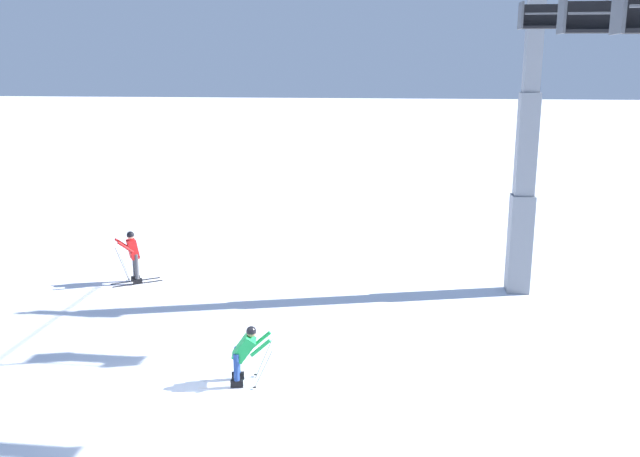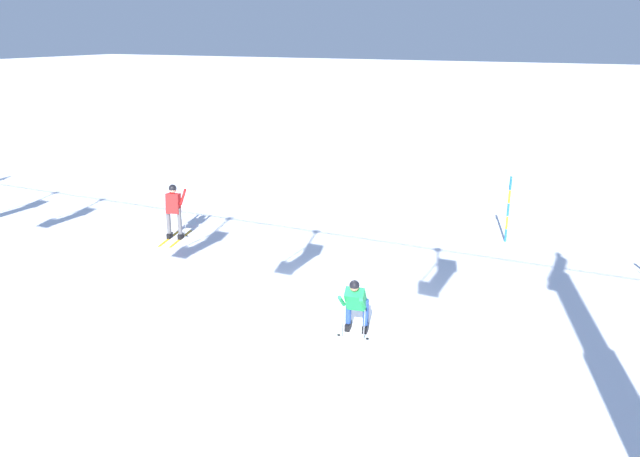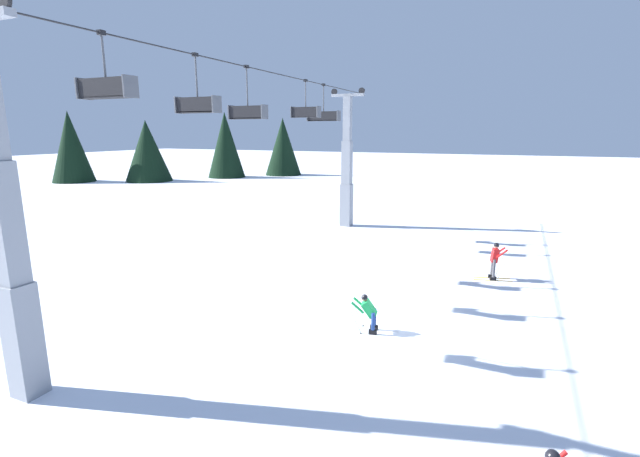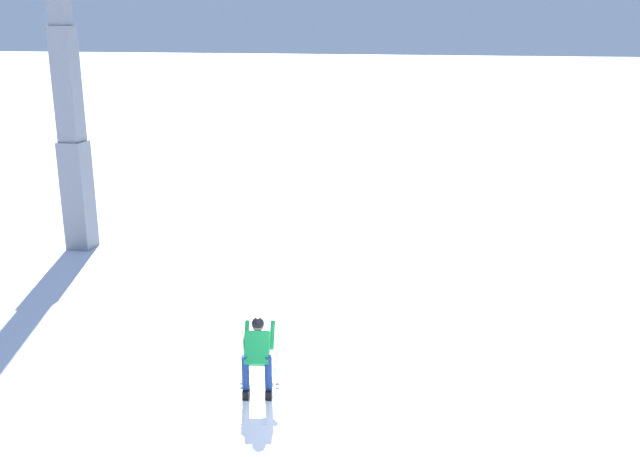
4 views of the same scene
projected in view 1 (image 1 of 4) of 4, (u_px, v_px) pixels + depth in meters
ground_plane at (197, 404)px, 14.48m from camera, size 260.00×260.00×0.00m
skier_carving_main at (244, 351)px, 15.24m from camera, size 0.88×1.78×1.49m
lift_tower_near at (525, 161)px, 20.69m from camera, size 0.69×2.58×9.85m
chairlift_seat_nearest at (561, 16)px, 16.51m from camera, size 0.61×1.97×1.92m
chairlift_seat_second at (611, 15)px, 12.52m from camera, size 0.61×1.81×2.20m
skier_distant_uphill at (133, 253)px, 22.23m from camera, size 1.23×1.57×1.78m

